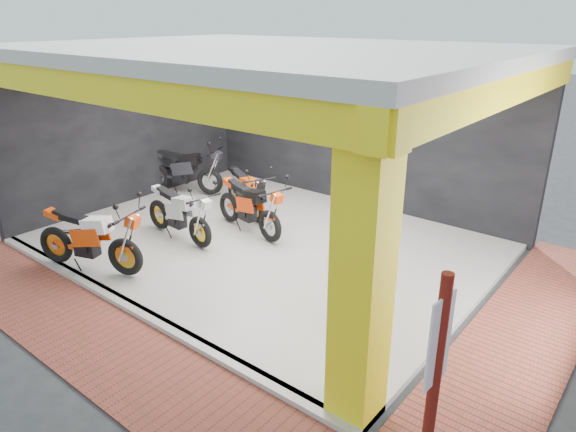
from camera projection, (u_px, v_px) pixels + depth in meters
name	position (u px, v px, depth m)	size (l,w,h in m)	color
ground	(185.00, 285.00, 8.48)	(80.00, 80.00, 0.00)	#2D2D30
showroom_floor	(265.00, 243.00, 9.91)	(8.00, 6.00, 0.10)	silver
showroom_ceiling	(261.00, 51.00, 8.62)	(8.40, 6.40, 0.20)	beige
back_wall	(354.00, 130.00, 11.54)	(8.20, 0.20, 3.50)	black
left_wall	(128.00, 129.00, 11.68)	(0.20, 6.20, 3.50)	black
corner_column	(363.00, 275.00, 5.11)	(0.50, 0.50, 3.50)	yellow
header_beam_front	(106.00, 88.00, 6.55)	(8.40, 0.30, 0.40)	yellow
header_beam_right	(501.00, 90.00, 6.39)	(0.30, 6.40, 0.40)	yellow
floor_kerb	(132.00, 308.00, 7.72)	(8.00, 0.20, 0.10)	silver
paver_front	(86.00, 334.00, 7.17)	(9.00, 1.40, 0.03)	brown
paver_right	(524.00, 335.00, 7.13)	(1.40, 7.00, 0.03)	brown
signpost	(433.00, 395.00, 4.10)	(0.10, 0.34, 2.43)	maroon
moto_hero	(123.00, 239.00, 8.33)	(2.20, 0.82, 1.35)	#E74109
moto_row_a	(199.00, 217.00, 9.37)	(2.03, 0.75, 1.24)	#ADB0B5
moto_row_b	(270.00, 211.00, 9.61)	(2.09, 0.77, 1.28)	#EC3B09
moto_row_c	(256.00, 196.00, 10.58)	(1.93, 0.71, 1.18)	black
moto_row_d	(209.00, 169.00, 12.17)	(2.19, 0.81, 1.34)	black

